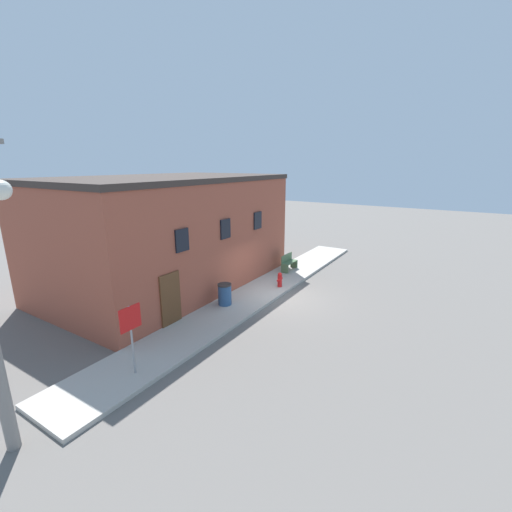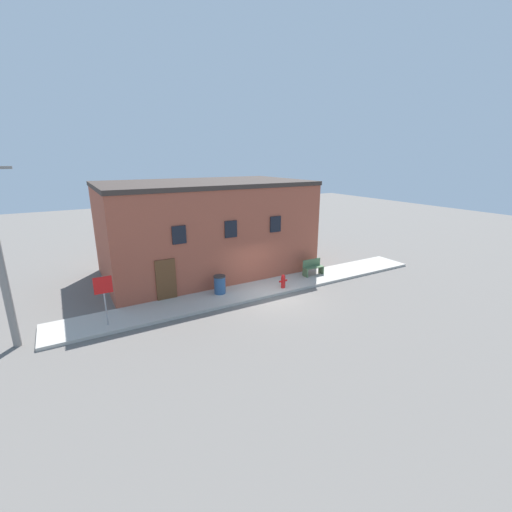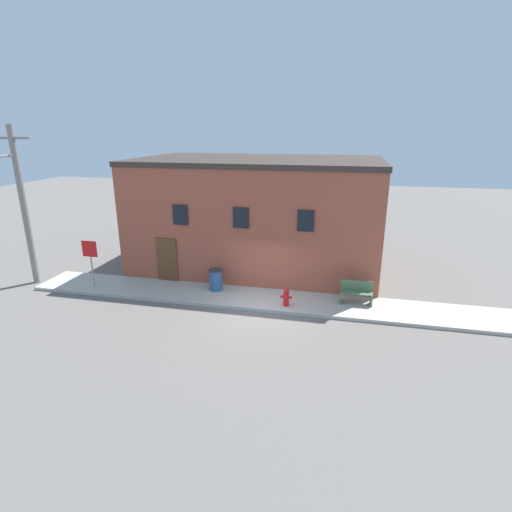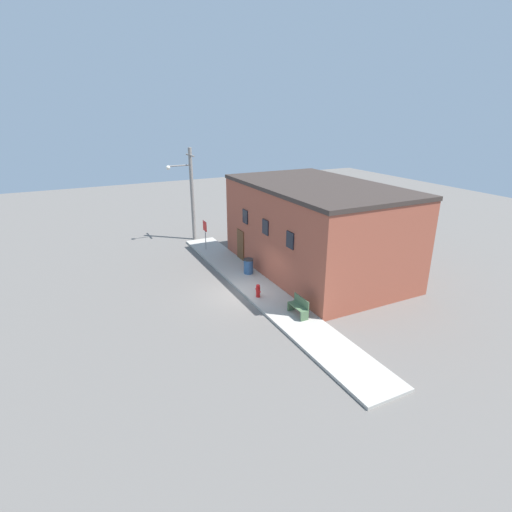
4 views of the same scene
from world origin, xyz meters
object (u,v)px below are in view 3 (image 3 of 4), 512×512
at_px(bench, 356,293).
at_px(utility_pole, 21,203).
at_px(fire_hydrant, 286,297).
at_px(stop_sign, 90,255).
at_px(trash_bin, 216,280).

bearing_deg(bench, utility_pole, -177.52).
bearing_deg(utility_pole, fire_hydrant, -1.15).
relative_size(fire_hydrant, stop_sign, 0.35).
bearing_deg(utility_pole, stop_sign, -1.45).
distance_m(fire_hydrant, stop_sign, 8.96).
bearing_deg(fire_hydrant, bench, 17.74).
height_order(trash_bin, utility_pole, utility_pole).
bearing_deg(fire_hydrant, trash_bin, 163.15).
xyz_separation_m(stop_sign, bench, (11.65, 0.73, -1.07)).
distance_m(stop_sign, utility_pole, 3.91).
bearing_deg(trash_bin, stop_sign, -171.43).
height_order(fire_hydrant, trash_bin, trash_bin).
height_order(fire_hydrant, stop_sign, stop_sign).
bearing_deg(bench, fire_hydrant, -162.26).
xyz_separation_m(bench, trash_bin, (-6.08, 0.12, 0.03)).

